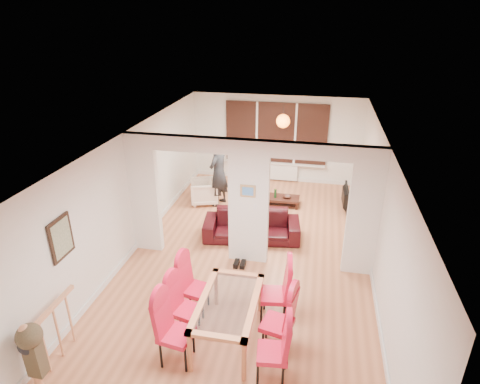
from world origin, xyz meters
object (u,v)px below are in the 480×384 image
(dining_chair_ra, at_px, (273,348))
(bowl, at_px, (287,197))
(sofa, at_px, (252,226))
(armchair, at_px, (204,191))
(dining_table, at_px, (228,320))
(dining_chair_la, at_px, (176,330))
(person, at_px, (219,172))
(dining_chair_lb, at_px, (185,306))
(bottle, at_px, (275,193))
(dining_chair_rc, at_px, (275,291))
(coffee_table, at_px, (280,201))
(dining_chair_lc, at_px, (195,285))
(dining_chair_rb, at_px, (277,320))
(television, at_px, (343,197))

(dining_chair_ra, height_order, bowl, dining_chair_ra)
(sofa, height_order, armchair, armchair)
(dining_table, distance_m, dining_chair_la, 0.88)
(armchair, xyz_separation_m, person, (0.43, -0.02, 0.60))
(dining_chair_la, xyz_separation_m, dining_chair_lb, (-0.07, 0.58, -0.05))
(bottle, bearing_deg, bowl, 8.11)
(person, bearing_deg, dining_chair_rc, 43.28)
(dining_chair_lb, xyz_separation_m, bowl, (1.14, 4.99, -0.25))
(armchair, bearing_deg, dining_chair_la, -5.71)
(coffee_table, distance_m, bottle, 0.29)
(coffee_table, xyz_separation_m, bowl, (0.16, -0.02, 0.14))
(dining_chair_lb, height_order, armchair, dining_chair_lb)
(dining_chair_lc, bearing_deg, bottle, 91.22)
(dining_table, relative_size, bottle, 6.10)
(dining_chair_lb, height_order, dining_chair_rb, dining_chair_rb)
(armchair, bearing_deg, dining_chair_ra, 7.59)
(person, bearing_deg, television, 115.79)
(sofa, xyz_separation_m, bowl, (0.62, 1.85, -0.06))
(person, bearing_deg, sofa, 53.89)
(armchair, relative_size, coffee_table, 0.72)
(dining_chair_lc, relative_size, person, 0.57)
(sofa, height_order, bottle, sofa)
(dining_chair_la, relative_size, dining_chair_ra, 1.06)
(dining_chair_rb, bearing_deg, bottle, 110.02)
(dining_table, relative_size, dining_chair_rc, 1.38)
(dining_chair_rc, xyz_separation_m, sofa, (-0.83, 2.55, -0.25))
(dining_chair_rb, bearing_deg, dining_chair_ra, -77.24)
(television, bearing_deg, dining_chair_la, 153.44)
(dining_table, relative_size, person, 0.85)
(dining_chair_rb, bearing_deg, sofa, 119.36)
(dining_chair_lb, bearing_deg, coffee_table, 92.67)
(dining_chair_la, relative_size, dining_chair_rc, 0.99)
(dining_chair_rb, height_order, sofa, dining_chair_rb)
(armchair, bearing_deg, dining_chair_lc, -3.44)
(dining_chair_la, bearing_deg, bottle, 90.52)
(dining_chair_rc, xyz_separation_m, bowl, (-0.21, 4.40, -0.31))
(dining_chair_lb, bearing_deg, dining_chair_rb, 11.12)
(dining_chair_lb, xyz_separation_m, coffee_table, (0.97, 5.00, -0.40))
(dining_chair_rc, bearing_deg, sofa, 99.63)
(person, height_order, television, person)
(dining_table, xyz_separation_m, television, (1.89, 5.20, -0.08))
(dining_chair_la, relative_size, dining_chair_lc, 1.07)
(dining_chair_lb, relative_size, dining_chair_ra, 0.96)
(dining_chair_rc, bearing_deg, television, 66.40)
(dining_chair_lc, xyz_separation_m, dining_chair_rb, (1.46, -0.58, 0.03))
(dining_chair_lb, distance_m, person, 4.78)
(dining_table, relative_size, dining_chair_la, 1.39)
(dining_chair_lc, relative_size, bottle, 4.11)
(dining_chair_la, bearing_deg, coffee_table, 89.20)
(armchair, distance_m, coffee_table, 2.08)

